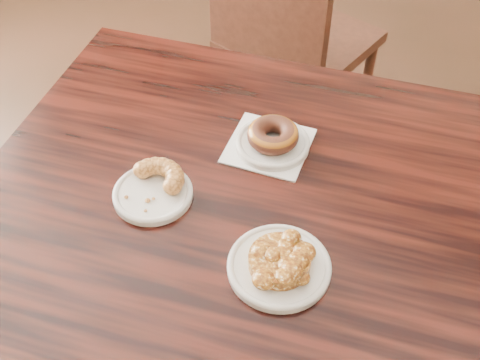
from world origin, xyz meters
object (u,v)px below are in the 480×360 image
Objects in this scene: glazed_donut at (273,135)px; cruller_fragment at (152,186)px; chair_far at (300,41)px; cafe_table at (228,315)px; apple_fritter at (280,259)px.

glazed_donut reaches higher than cruller_fragment.
chair_far reaches higher than glazed_donut.
cafe_table is at bearing 116.60° from chair_far.
glazed_donut reaches higher than cafe_table.
chair_far is (-0.39, 0.96, 0.08)m from cafe_table.
cafe_table is at bearing 20.65° from cruller_fragment.
cruller_fragment is at bearing 179.14° from apple_fritter.
glazed_donut is at bearing 77.94° from cafe_table.
cafe_table is 1.04m from chair_far.
chair_far is 7.32× the size of cruller_fragment.
chair_far is at bearing 115.75° from glazed_donut.
cafe_table is 0.44m from apple_fritter.
glazed_donut is (0.37, -0.76, 0.33)m from chair_far.
chair_far is 6.22× the size of apple_fritter.
chair_far reaches higher than cruller_fragment.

